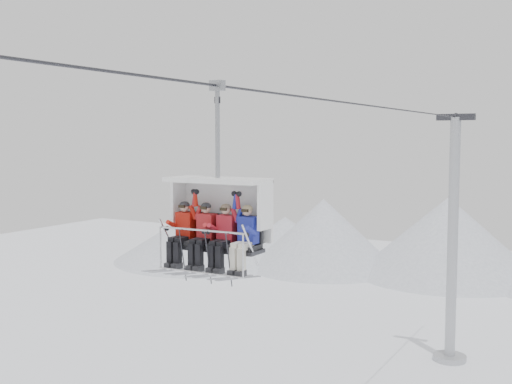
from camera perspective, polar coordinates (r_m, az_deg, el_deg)
The scene contains 8 objects.
ridgeline at distance 56.70m, azimuth 19.61°, elevation -4.94°, with size 72.00×21.00×7.00m.
lift_tower_right at distance 36.48m, azimuth 17.04°, elevation -5.51°, with size 2.00×1.80×13.48m.
haul_cable at distance 15.08m, azimuth 0.00°, elevation 9.00°, with size 0.06×0.06×50.00m, color #2E2E33.
chairlift_carrier at distance 13.78m, azimuth -3.15°, elevation -1.68°, with size 2.22×1.17×3.98m.
skier_far_left at distance 14.03m, azimuth -6.55°, elevation -3.49°, with size 0.38×1.69×1.53m.
skier_center_left at distance 13.72m, azimuth -4.66°, elevation -3.67°, with size 0.38×1.69×1.53m.
skier_center_right at distance 13.45m, azimuth -2.88°, elevation -3.83°, with size 0.38×1.69×1.53m.
skier_far_right at distance 13.19m, azimuth -0.96°, elevation -4.00°, with size 0.38×1.69×1.53m.
Camera 1 is at (7.28, -13.16, 12.21)m, focal length 45.00 mm.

